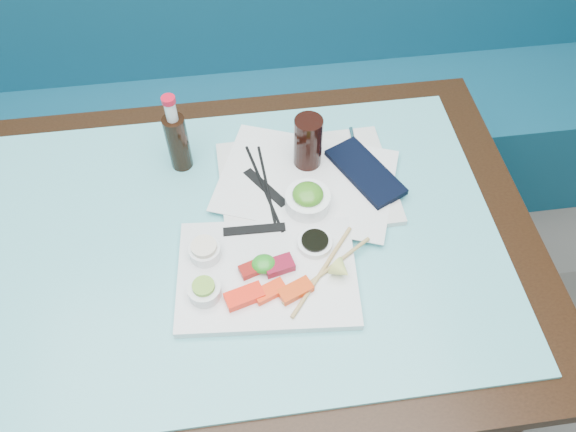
{
  "coord_description": "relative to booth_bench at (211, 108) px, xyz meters",
  "views": [
    {
      "loc": [
        0.07,
        0.77,
        1.74
      ],
      "look_at": [
        0.16,
        1.46,
        0.8
      ],
      "focal_mm": 35.0,
      "sensor_mm": 36.0,
      "label": 1
    }
  ],
  "objects": [
    {
      "name": "booth_bench",
      "position": [
        0.0,
        0.0,
        0.0
      ],
      "size": [
        3.0,
        0.56,
        1.17
      ],
      "color": "navy",
      "rests_on": "ground"
    },
    {
      "name": "dining_table",
      "position": [
        0.0,
        -0.84,
        0.29
      ],
      "size": [
        1.4,
        0.9,
        0.75
      ],
      "color": "black",
      "rests_on": "ground"
    },
    {
      "name": "glass_top",
      "position": [
        0.0,
        -0.84,
        0.38
      ],
      "size": [
        1.22,
        0.76,
        0.01
      ],
      "primitive_type": "cube",
      "color": "#5DB6BB",
      "rests_on": "dining_table"
    },
    {
      "name": "sashimi_plate",
      "position": [
        0.11,
        -0.94,
        0.39
      ],
      "size": [
        0.38,
        0.29,
        0.02
      ],
      "primitive_type": "cube",
      "rotation": [
        0.0,
        0.0,
        -0.09
      ],
      "color": "silver",
      "rests_on": "glass_top"
    },
    {
      "name": "salmon_left",
      "position": [
        0.06,
        -0.99,
        0.41
      ],
      "size": [
        0.08,
        0.05,
        0.02
      ],
      "primitive_type": "cube",
      "rotation": [
        0.0,
        0.0,
        0.27
      ],
      "color": "#FF200A",
      "rests_on": "sashimi_plate"
    },
    {
      "name": "salmon_mid",
      "position": [
        0.11,
        -0.99,
        0.41
      ],
      "size": [
        0.07,
        0.05,
        0.02
      ],
      "primitive_type": "cube",
      "rotation": [
        0.0,
        0.0,
        0.38
      ],
      "color": "#FF310A",
      "rests_on": "sashimi_plate"
    },
    {
      "name": "salmon_right",
      "position": [
        0.16,
        -0.99,
        0.41
      ],
      "size": [
        0.07,
        0.06,
        0.02
      ],
      "primitive_type": "cube",
      "rotation": [
        0.0,
        0.0,
        0.4
      ],
      "color": "#E33909",
      "rests_on": "sashimi_plate"
    },
    {
      "name": "tuna_left",
      "position": [
        0.08,
        -0.93,
        0.41
      ],
      "size": [
        0.05,
        0.04,
        0.02
      ],
      "primitive_type": "cube",
      "rotation": [
        0.0,
        0.0,
        0.32
      ],
      "color": "maroon",
      "rests_on": "sashimi_plate"
    },
    {
      "name": "tuna_right",
      "position": [
        0.13,
        -0.93,
        0.41
      ],
      "size": [
        0.07,
        0.05,
        0.02
      ],
      "primitive_type": "cube",
      "rotation": [
        0.0,
        0.0,
        0.23
      ],
      "color": "maroon",
      "rests_on": "sashimi_plate"
    },
    {
      "name": "seaweed_garnish",
      "position": [
        0.1,
        -0.93,
        0.42
      ],
      "size": [
        0.06,
        0.05,
        0.03
      ],
      "primitive_type": "ellipsoid",
      "rotation": [
        0.0,
        0.0,
        0.17
      ],
      "color": "#268C20",
      "rests_on": "sashimi_plate"
    },
    {
      "name": "ramekin_wasabi",
      "position": [
        -0.02,
        -0.97,
        0.42
      ],
      "size": [
        0.08,
        0.08,
        0.03
      ],
      "primitive_type": "cylinder",
      "rotation": [
        0.0,
        0.0,
        0.29
      ],
      "color": "silver",
      "rests_on": "sashimi_plate"
    },
    {
      "name": "wasabi_fill",
      "position": [
        -0.02,
        -0.97,
        0.43
      ],
      "size": [
        0.05,
        0.05,
        0.01
      ],
      "primitive_type": "cylinder",
      "rotation": [
        0.0,
        0.0,
        -0.16
      ],
      "color": "#75AC37",
      "rests_on": "ramekin_wasabi"
    },
    {
      "name": "ramekin_ginger",
      "position": [
        -0.01,
        -0.88,
        0.41
      ],
      "size": [
        0.08,
        0.08,
        0.03
      ],
      "primitive_type": "cylinder",
      "rotation": [
        0.0,
        0.0,
        -0.26
      ],
      "color": "white",
      "rests_on": "sashimi_plate"
    },
    {
      "name": "ginger_fill",
      "position": [
        -0.01,
        -0.88,
        0.43
      ],
      "size": [
        0.07,
        0.07,
        0.01
      ],
      "primitive_type": "cylinder",
      "rotation": [
        0.0,
        0.0,
        -0.3
      ],
      "color": "beige",
      "rests_on": "ramekin_ginger"
    },
    {
      "name": "soy_dish",
      "position": [
        0.21,
        -0.89,
        0.41
      ],
      "size": [
        0.1,
        0.1,
        0.01
      ],
      "primitive_type": "cylinder",
      "rotation": [
        0.0,
        0.0,
        -0.43
      ],
      "color": "white",
      "rests_on": "sashimi_plate"
    },
    {
      "name": "soy_fill",
      "position": [
        0.21,
        -0.89,
        0.42
      ],
      "size": [
        0.06,
        0.06,
        0.01
      ],
      "primitive_type": "cylinder",
      "rotation": [
        0.0,
        0.0,
        0.1
      ],
      "color": "black",
      "rests_on": "soy_dish"
    },
    {
      "name": "lemon_wedge",
      "position": [
        0.25,
        -0.97,
        0.42
      ],
      "size": [
        0.05,
        0.05,
        0.04
      ],
      "primitive_type": "cone",
      "rotation": [
        1.57,
        0.0,
        0.68
      ],
      "color": "#DEE56C",
      "rests_on": "sashimi_plate"
    },
    {
      "name": "chopstick_sleeve",
      "position": [
        0.09,
        -0.83,
        0.4
      ],
      "size": [
        0.13,
        0.02,
        0.0
      ],
      "primitive_type": "cube",
      "rotation": [
        0.0,
        0.0,
        -0.03
      ],
      "color": "black",
      "rests_on": "sashimi_plate"
    },
    {
      "name": "wooden_chopstick_a",
      "position": [
        0.22,
        -0.95,
        0.41
      ],
      "size": [
        0.16,
        0.19,
        0.01
      ],
      "primitive_type": "cylinder",
      "rotation": [
        1.57,
        0.0,
        -0.67
      ],
      "color": "tan",
      "rests_on": "sashimi_plate"
    },
    {
      "name": "wooden_chopstick_b",
      "position": [
        0.23,
        -0.95,
        0.41
      ],
      "size": [
        0.2,
        0.13,
        0.01
      ],
      "primitive_type": "cylinder",
      "rotation": [
        1.57,
        0.0,
        -1.0
      ],
      "color": "tan",
      "rests_on": "sashimi_plate"
    },
    {
      "name": "serving_tray",
      "position": [
        0.22,
        -0.71,
        0.39
      ],
      "size": [
        0.4,
        0.3,
        0.01
      ],
      "primitive_type": "cube",
      "rotation": [
        0.0,
        0.0,
        0.02
      ],
      "color": "silver",
      "rests_on": "glass_top"
    },
    {
      "name": "paper_placemat",
      "position": [
        0.22,
        -0.71,
        0.4
      ],
      "size": [
        0.46,
        0.39,
        0.0
      ],
      "primitive_type": "cube",
      "rotation": [
        0.0,
        0.0,
        -0.37
      ],
      "color": "silver",
      "rests_on": "serving_tray"
    },
    {
      "name": "seaweed_bowl",
      "position": [
        0.21,
        -0.79,
        0.42
      ],
      "size": [
        0.13,
        0.13,
        0.04
      ],
      "primitive_type": "cylinder",
      "rotation": [
        0.0,
        0.0,
        0.36
      ],
      "color": "white",
      "rests_on": "serving_tray"
    },
    {
      "name": "seaweed_salad",
      "position": [
        0.21,
        -0.79,
        0.44
      ],
      "size": [
        0.08,
        0.08,
        0.03
      ],
      "primitive_type": "ellipsoid",
      "rotation": [
        0.0,
        0.0,
        -0.18
      ],
      "color": "#3C801D",
      "rests_on": "seaweed_bowl"
    },
    {
      "name": "cola_glass",
      "position": [
        0.23,
        -0.66,
        0.46
      ],
      "size": [
        0.08,
        0.08,
        0.13
      ],
      "primitive_type": "cylinder",
      "rotation": [
        0.0,
        0.0,
        0.23
      ],
      "color": "black",
      "rests_on": "serving_tray"
    },
    {
      "name": "navy_pouch",
      "position": [
        0.36,
        -0.71,
        0.41
      ],
      "size": [
        0.16,
        0.22,
        0.02
      ],
      "primitive_type": "cube",
      "rotation": [
        0.0,
        0.0,
        0.45
      ],
      "color": "black",
      "rests_on": "serving_tray"
    },
    {
      "name": "fork",
      "position": [
        0.35,
        -0.61,
        0.4
      ],
      "size": [
        0.01,
        0.08,
        0.01
      ],
      "primitive_type": "cylinder",
      "rotation": [
        1.57,
        0.0,
        -0.05
      ],
      "color": "white",
      "rests_on": "serving_tray"
    },
    {
      "name": "black_chopstick_a",
      "position": [
        0.12,
        -0.72,
        0.4
      ],
      "size": [
        0.06,
        0.26,
        0.01
      ],
      "primitive_type": "cylinder",
      "rotation": [
        1.57,
        0.0,
        0.2
      ],
      "color": "black",
      "rests_on": "serving_tray"
    },
    {
      "name": "black_chopstick_b",
      "position": [
        0.13,
        -0.72,
        0.4
      ],
      "size": [
        0.02,
        0.25,
        0.01
      ],
      "primitive_type": "cylinder",
      "rotation": [
        1.57,
        0.0,
        0.05
      ],
      "color": "black",
      "rests_on": "serving_tray"
    },
    {
      "name": "tray_sleeve",
      "position": [
        0.13,
        -0.72,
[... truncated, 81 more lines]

